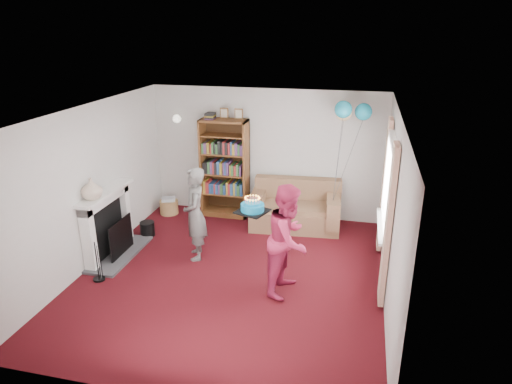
% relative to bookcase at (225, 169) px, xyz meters
% --- Properties ---
extents(ground, '(5.00, 5.00, 0.00)m').
position_rel_bookcase_xyz_m(ground, '(0.78, -2.30, -0.94)').
color(ground, black).
rests_on(ground, ground).
extents(wall_back, '(4.50, 0.02, 2.50)m').
position_rel_bookcase_xyz_m(wall_back, '(0.78, 0.21, 0.31)').
color(wall_back, silver).
rests_on(wall_back, ground).
extents(wall_left, '(0.02, 5.00, 2.50)m').
position_rel_bookcase_xyz_m(wall_left, '(-1.48, -2.30, 0.31)').
color(wall_left, silver).
rests_on(wall_left, ground).
extents(wall_right, '(0.02, 5.00, 2.50)m').
position_rel_bookcase_xyz_m(wall_right, '(3.04, -2.30, 0.31)').
color(wall_right, silver).
rests_on(wall_right, ground).
extents(ceiling, '(4.50, 5.00, 0.01)m').
position_rel_bookcase_xyz_m(ceiling, '(0.78, -2.30, 1.56)').
color(ceiling, white).
rests_on(ceiling, wall_back).
extents(fireplace, '(0.55, 1.80, 1.12)m').
position_rel_bookcase_xyz_m(fireplace, '(-1.31, -2.11, -0.43)').
color(fireplace, '#3F3F42').
rests_on(fireplace, ground).
extents(window_bay, '(0.14, 2.02, 2.20)m').
position_rel_bookcase_xyz_m(window_bay, '(2.98, -1.70, 0.26)').
color(window_bay, white).
rests_on(window_bay, ground).
extents(wall_sconce, '(0.16, 0.23, 0.16)m').
position_rel_bookcase_xyz_m(wall_sconce, '(-0.97, 0.06, 0.94)').
color(wall_sconce, gold).
rests_on(wall_sconce, ground).
extents(bookcase, '(0.91, 0.42, 2.14)m').
position_rel_bookcase_xyz_m(bookcase, '(0.00, 0.00, 0.00)').
color(bookcase, '#472B14').
rests_on(bookcase, ground).
extents(sofa, '(1.64, 0.87, 0.87)m').
position_rel_bookcase_xyz_m(sofa, '(1.45, -0.23, -0.62)').
color(sofa, brown).
rests_on(sofa, ground).
extents(wicker_basket, '(0.37, 0.37, 0.34)m').
position_rel_bookcase_xyz_m(wicker_basket, '(-1.12, -0.26, -0.79)').
color(wicker_basket, '#A17B4B').
rests_on(wicker_basket, ground).
extents(person_striped, '(0.54, 0.65, 1.52)m').
position_rel_bookcase_xyz_m(person_striped, '(0.06, -1.85, -0.18)').
color(person_striped, black).
rests_on(person_striped, ground).
extents(person_magenta, '(0.75, 0.89, 1.61)m').
position_rel_bookcase_xyz_m(person_magenta, '(1.67, -2.49, -0.14)').
color(person_magenta, '#AF2349').
rests_on(person_magenta, ground).
extents(birthday_cake, '(0.40, 0.40, 0.22)m').
position_rel_bookcase_xyz_m(birthday_cake, '(1.12, -2.35, 0.23)').
color(birthday_cake, black).
rests_on(birthday_cake, ground).
extents(balloons, '(0.62, 0.67, 1.77)m').
position_rel_bookcase_xyz_m(balloons, '(2.33, -0.26, 1.28)').
color(balloons, '#3F3F3F').
rests_on(balloons, ground).
extents(mantel_vase, '(0.37, 0.37, 0.33)m').
position_rel_bookcase_xyz_m(mantel_vase, '(-1.34, -2.45, 0.35)').
color(mantel_vase, beige).
rests_on(mantel_vase, fireplace).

